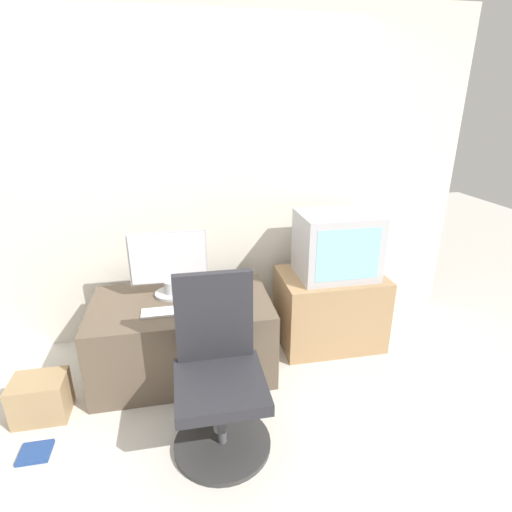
{
  "coord_description": "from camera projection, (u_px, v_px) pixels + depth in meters",
  "views": [
    {
      "loc": [
        -0.17,
        -1.82,
        1.89
      ],
      "look_at": [
        0.37,
        0.9,
        0.82
      ],
      "focal_mm": 28.0,
      "sensor_mm": 36.0,
      "label": 1
    }
  ],
  "objects": [
    {
      "name": "cardboard_box_lower",
      "position": [
        41.0,
        398.0,
        2.53
      ],
      "size": [
        0.33,
        0.25,
        0.28
      ],
      "color": "#A3845B",
      "rests_on": "ground_plane"
    },
    {
      "name": "ground_plane",
      "position": [
        224.0,
        441.0,
        2.38
      ],
      "size": [
        12.0,
        12.0,
        0.0
      ],
      "primitive_type": "plane",
      "color": "beige"
    },
    {
      "name": "mouse",
      "position": [
        203.0,
        307.0,
        2.73
      ],
      "size": [
        0.07,
        0.04,
        0.03
      ],
      "color": "silver",
      "rests_on": "desk"
    },
    {
      "name": "crt_tv",
      "position": [
        337.0,
        245.0,
        3.08
      ],
      "size": [
        0.59,
        0.45,
        0.5
      ],
      "color": "#B7B7BC",
      "rests_on": "side_stand"
    },
    {
      "name": "keyboard",
      "position": [
        166.0,
        312.0,
        2.68
      ],
      "size": [
        0.33,
        0.13,
        0.01
      ],
      "color": "white",
      "rests_on": "desk"
    },
    {
      "name": "main_monitor",
      "position": [
        169.0,
        265.0,
        2.85
      ],
      "size": [
        0.55,
        0.23,
        0.48
      ],
      "color": "#B2B2B7",
      "rests_on": "desk"
    },
    {
      "name": "wall_back",
      "position": [
        199.0,
        183.0,
        3.12
      ],
      "size": [
        4.4,
        0.05,
        2.6
      ],
      "color": "silver",
      "rests_on": "ground_plane"
    },
    {
      "name": "side_stand",
      "position": [
        329.0,
        308.0,
        3.29
      ],
      "size": [
        0.82,
        0.57,
        0.6
      ],
      "color": "#A37F56",
      "rests_on": "ground_plane"
    },
    {
      "name": "book",
      "position": [
        35.0,
        453.0,
        2.29
      ],
      "size": [
        0.17,
        0.15,
        0.02
      ],
      "color": "navy",
      "rests_on": "ground_plane"
    },
    {
      "name": "desk",
      "position": [
        183.0,
        336.0,
        2.93
      ],
      "size": [
        1.27,
        0.74,
        0.57
      ],
      "color": "brown",
      "rests_on": "ground_plane"
    },
    {
      "name": "office_chair",
      "position": [
        219.0,
        379.0,
        2.26
      ],
      "size": [
        0.57,
        0.57,
        1.01
      ],
      "color": "#333333",
      "rests_on": "ground_plane"
    }
  ]
}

